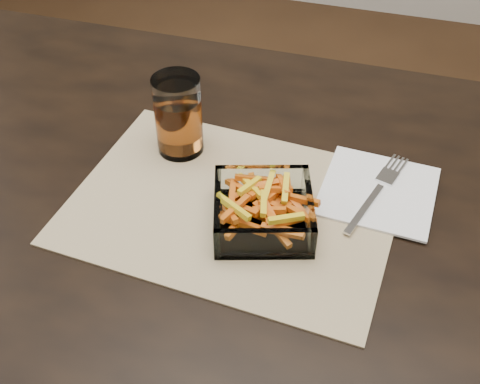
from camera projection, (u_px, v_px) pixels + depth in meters
name	position (u px, v px, depth m)	size (l,w,h in m)	color
dining_table	(311.00, 270.00, 0.88)	(1.60, 0.90, 0.75)	black
placemat	(232.00, 205.00, 0.85)	(0.45, 0.33, 0.00)	tan
glass_bowl	(263.00, 213.00, 0.81)	(0.16, 0.16, 0.05)	white
tumbler	(179.00, 118.00, 0.91)	(0.07, 0.07, 0.13)	white
napkin	(378.00, 191.00, 0.87)	(0.16, 0.16, 0.00)	white
fork	(378.00, 190.00, 0.87)	(0.07, 0.19, 0.00)	silver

